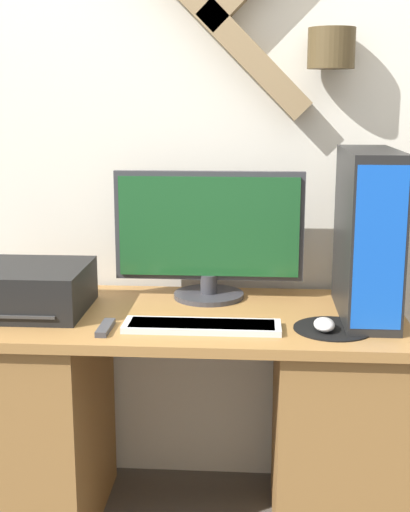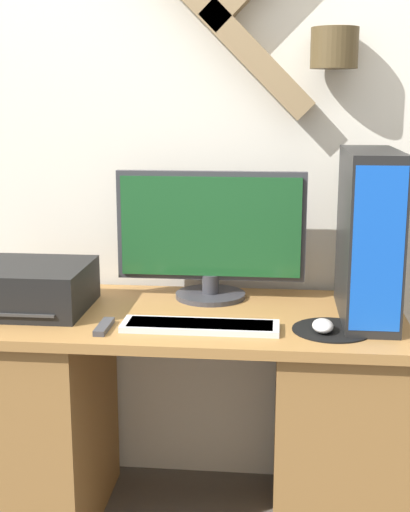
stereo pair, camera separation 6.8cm
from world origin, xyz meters
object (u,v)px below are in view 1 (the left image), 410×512
(remote_control, at_px, (105,328))
(monitor, at_px, (209,233))
(computer_tower, at_px, (368,234))
(printer, at_px, (32,289))
(keyboard, at_px, (202,326))
(mouse, at_px, (324,325))

(remote_control, bearing_deg, monitor, 53.20)
(computer_tower, height_order, printer, computer_tower)
(computer_tower, relative_size, printer, 1.48)
(monitor, height_order, computer_tower, computer_tower)
(printer, bearing_deg, remote_control, -33.43)
(computer_tower, bearing_deg, remote_control, -165.27)
(keyboard, distance_m, mouse, 0.35)
(monitor, bearing_deg, keyboard, -89.68)
(mouse, xyz_separation_m, remote_control, (-0.62, -0.03, -0.01))
(monitor, relative_size, mouse, 6.70)
(monitor, bearing_deg, mouse, -43.49)
(printer, bearing_deg, monitor, 19.26)
(mouse, bearing_deg, computer_tower, 50.90)
(printer, bearing_deg, keyboard, -15.16)
(keyboard, bearing_deg, mouse, 0.53)
(remote_control, bearing_deg, printer, 146.57)
(keyboard, bearing_deg, printer, 164.84)
(monitor, bearing_deg, printer, -160.74)
(mouse, distance_m, remote_control, 0.62)
(keyboard, xyz_separation_m, printer, (-0.54, 0.15, 0.06))
(mouse, height_order, printer, printer)
(keyboard, bearing_deg, remote_control, -173.90)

